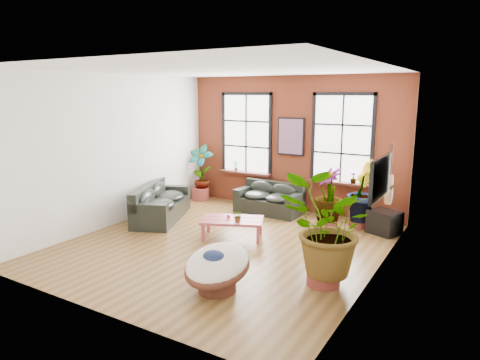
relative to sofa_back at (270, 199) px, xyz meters
The scene contains 19 objects.
room 2.86m from the sofa_back, 83.04° to the right, with size 6.04×6.54×3.54m.
sofa_back is the anchor object (origin of this frame).
sofa_left 2.82m from the sofa_back, 137.40° to the right, with size 1.66×2.31×0.84m.
coffee_table 2.20m from the sofa_back, 84.57° to the right, with size 1.49×1.21×0.50m.
papasan_chair 4.65m from the sofa_back, 73.37° to the right, with size 1.17×1.19×0.79m.
poster 1.72m from the sofa_back, 61.41° to the left, with size 0.74×0.06×0.98m.
tv_wall_unit 4.00m from the sofa_back, 32.10° to the right, with size 0.13×1.86×1.20m.
media_box 2.96m from the sofa_back, ahead, with size 0.78×0.72×0.52m.
pot_back_left 2.35m from the sofa_back, behind, with size 0.58×0.58×0.36m.
pot_back_right 2.33m from the sofa_back, ahead, with size 0.62×0.62×0.35m.
pot_right_wall 4.32m from the sofa_back, 51.53° to the right, with size 0.70×0.70×0.40m.
pot_mid 1.74m from the sofa_back, 10.74° to the right, with size 0.50×0.50×0.32m.
floor_plant_back_left 2.39m from the sofa_back, behind, with size 0.77×0.52×1.46m, color #1F5216.
floor_plant_back_right 2.41m from the sofa_back, ahead, with size 0.78×0.63×1.41m, color #1F5216.
floor_plant_right_wall 4.38m from the sofa_back, 51.69° to the right, with size 1.44×1.25×1.60m, color #1F5216.
floor_plant_mid 1.75m from the sofa_back, 11.02° to the right, with size 0.70×0.70×1.24m, color #1F5216.
table_plant 2.35m from the sofa_back, 79.63° to the right, with size 0.23×0.20×0.25m, color #1F5216.
sill_plant_left 1.59m from the sofa_back, 159.49° to the left, with size 0.14×0.10×0.27m, color #1F5216.
sill_plant_right 2.17m from the sofa_back, 14.13° to the left, with size 0.15×0.15×0.27m, color #1F5216.
Camera 1 is at (4.54, -7.02, 3.06)m, focal length 32.00 mm.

